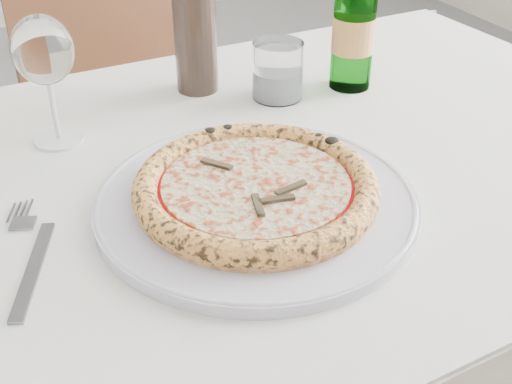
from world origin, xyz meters
TOP-DOWN VIEW (x-y plane):
  - dining_table at (0.08, -0.10)m, footprint 1.37×0.87m
  - chair_far at (0.11, 0.63)m, footprint 0.44×0.44m
  - plate at (0.08, -0.20)m, footprint 0.37×0.37m
  - pizza at (0.08, -0.20)m, footprint 0.28×0.28m
  - fork at (-0.16, -0.19)m, footprint 0.06×0.21m
  - wine_glass at (-0.10, 0.05)m, footprint 0.08×0.08m
  - tumbler at (0.24, 0.06)m, footprint 0.08×0.08m
  - beer_bottle at (0.36, 0.05)m, footprint 0.06×0.06m
  - wine_bottle at (0.13, 0.14)m, footprint 0.06×0.06m

SIDE VIEW (x-z plane):
  - chair_far at x=0.11m, z-range 0.07..1.00m
  - dining_table at x=0.08m, z-range 0.28..1.04m
  - fork at x=-0.16m, z-range 0.76..0.76m
  - plate at x=0.08m, z-range 0.76..0.77m
  - pizza at x=0.08m, z-range 0.77..0.80m
  - tumbler at x=0.24m, z-range 0.75..0.84m
  - beer_bottle at x=0.36m, z-range 0.73..0.98m
  - wine_bottle at x=0.13m, z-range 0.74..1.00m
  - wine_glass at x=-0.10m, z-range 0.79..0.97m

